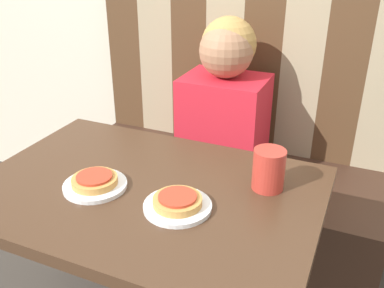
% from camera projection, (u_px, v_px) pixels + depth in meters
% --- Properties ---
extents(booth_seat, '(1.32, 0.54, 0.50)m').
position_uv_depth(booth_seat, '(221.00, 213.00, 1.92)').
color(booth_seat, '#382319').
rests_on(booth_seat, ground_plane).
extents(booth_backrest, '(1.32, 0.06, 0.73)m').
position_uv_depth(booth_backrest, '(244.00, 66.00, 1.85)').
color(booth_backrest, '#4C331E').
rests_on(booth_backrest, booth_seat).
extents(dining_table, '(0.94, 0.65, 0.75)m').
position_uv_depth(dining_table, '(147.00, 220.00, 1.22)').
color(dining_table, '#422B1C').
rests_on(dining_table, ground_plane).
extents(person, '(0.32, 0.26, 0.61)m').
position_uv_depth(person, '(225.00, 97.00, 1.68)').
color(person, red).
rests_on(person, booth_seat).
extents(plate_left, '(0.17, 0.17, 0.01)m').
position_uv_depth(plate_left, '(95.00, 185.00, 1.17)').
color(plate_left, white).
rests_on(plate_left, dining_table).
extents(plate_right, '(0.17, 0.17, 0.01)m').
position_uv_depth(plate_right, '(178.00, 206.00, 1.08)').
color(plate_right, white).
rests_on(plate_right, dining_table).
extents(pizza_left, '(0.12, 0.12, 0.03)m').
position_uv_depth(pizza_left, '(95.00, 180.00, 1.16)').
color(pizza_left, '#C68E47').
rests_on(pizza_left, plate_left).
extents(pizza_right, '(0.12, 0.12, 0.03)m').
position_uv_depth(pizza_right, '(177.00, 200.00, 1.07)').
color(pizza_right, '#C68E47').
rests_on(pizza_right, plate_right).
extents(drinking_cup, '(0.09, 0.09, 0.11)m').
position_uv_depth(drinking_cup, '(269.00, 169.00, 1.14)').
color(drinking_cup, '#B23328').
rests_on(drinking_cup, dining_table).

